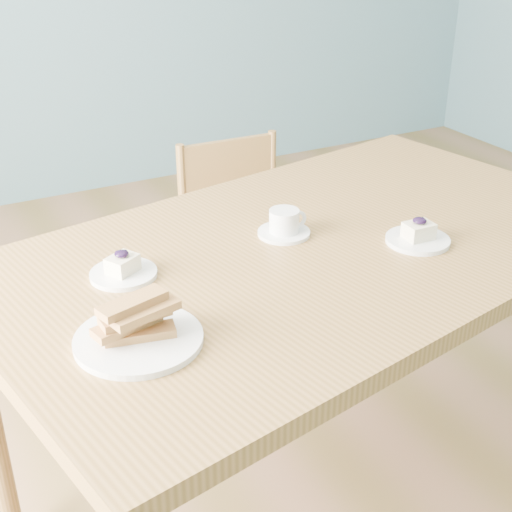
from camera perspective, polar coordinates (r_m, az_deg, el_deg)
dining_table at (r=1.73m, az=4.67°, el=-1.32°), size 1.70×1.17×0.84m
dining_chair at (r=2.50m, az=-0.98°, el=-0.25°), size 0.39×0.37×0.83m
cheesecake_plate_near at (r=1.72m, az=12.84°, el=1.56°), size 0.15×0.15×0.06m
cheesecake_plate_far at (r=1.56m, az=-10.59°, el=-1.08°), size 0.15×0.15×0.06m
coffee_cup at (r=1.71m, az=2.30°, el=2.55°), size 0.13×0.13×0.06m
biscotti_plate at (r=1.32m, az=-9.45°, el=-5.77°), size 0.24×0.24×0.09m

